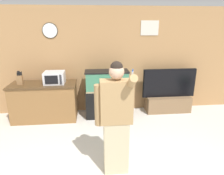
{
  "coord_description": "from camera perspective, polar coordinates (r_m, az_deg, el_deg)",
  "views": [
    {
      "loc": [
        -0.33,
        -2.15,
        2.19
      ],
      "look_at": [
        0.02,
        1.4,
        1.05
      ],
      "focal_mm": 32.0,
      "sensor_mm": 36.0,
      "label": 1
    }
  ],
  "objects": [
    {
      "name": "knife_block",
      "position": [
        4.96,
        -24.85,
        2.06
      ],
      "size": [
        0.12,
        0.1,
        0.31
      ],
      "color": "olive",
      "rests_on": "counter_island"
    },
    {
      "name": "tv_on_stand",
      "position": [
        5.37,
        15.72,
        -3.22
      ],
      "size": [
        1.36,
        0.4,
        1.13
      ],
      "color": "brown",
      "rests_on": "ground_plane"
    },
    {
      "name": "aquarium_on_stand",
      "position": [
        4.83,
        -1.47,
        -1.82
      ],
      "size": [
        1.02,
        0.43,
        1.15
      ],
      "color": "black",
      "rests_on": "ground_plane"
    },
    {
      "name": "person_standing",
      "position": [
        2.9,
        1.04,
        -8.77
      ],
      "size": [
        0.54,
        0.41,
        1.72
      ],
      "color": "#BCAD89",
      "rests_on": "ground_plane"
    },
    {
      "name": "wall_back_paneled",
      "position": [
        5.05,
        -1.89,
        7.59
      ],
      "size": [
        10.0,
        0.08,
        2.6
      ],
      "color": "#A87A4C",
      "rests_on": "ground_plane"
    },
    {
      "name": "microwave",
      "position": [
        4.77,
        -16.09,
        2.76
      ],
      "size": [
        0.46,
        0.39,
        0.27
      ],
      "color": "silver",
      "rests_on": "counter_island"
    },
    {
      "name": "counter_island",
      "position": [
        4.98,
        -18.63,
        -3.79
      ],
      "size": [
        1.5,
        0.67,
        0.88
      ],
      "color": "brown",
      "rests_on": "ground_plane"
    }
  ]
}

